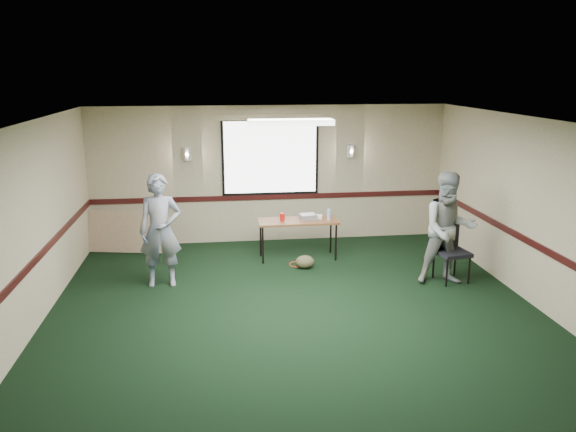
{
  "coord_description": "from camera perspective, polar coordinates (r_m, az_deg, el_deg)",
  "views": [
    {
      "loc": [
        -1.07,
        -6.88,
        3.35
      ],
      "look_at": [
        0.0,
        1.3,
        1.2
      ],
      "focal_mm": 35.0,
      "sensor_mm": 36.0,
      "label": 1
    }
  ],
  "objects": [
    {
      "name": "ground",
      "position": [
        7.72,
        1.27,
        -11.09
      ],
      "size": [
        8.0,
        8.0,
        0.0
      ],
      "primitive_type": "plane",
      "color": "black",
      "rests_on": "ground"
    },
    {
      "name": "room_shell",
      "position": [
        9.24,
        -0.66,
        3.56
      ],
      "size": [
        8.0,
        8.02,
        8.0
      ],
      "color": "tan",
      "rests_on": "ground"
    },
    {
      "name": "folding_table",
      "position": [
        10.16,
        1.01,
        -0.7
      ],
      "size": [
        1.44,
        0.58,
        0.72
      ],
      "rotation": [
        0.0,
        0.0,
        0.0
      ],
      "color": "#5A2D19",
      "rests_on": "ground"
    },
    {
      "name": "projector",
      "position": [
        10.2,
        2.02,
        -0.07
      ],
      "size": [
        0.32,
        0.28,
        0.09
      ],
      "primitive_type": "cube",
      "rotation": [
        0.0,
        0.0,
        0.16
      ],
      "color": "gray",
      "rests_on": "folding_table"
    },
    {
      "name": "game_console",
      "position": [
        10.29,
        2.89,
        -0.07
      ],
      "size": [
        0.24,
        0.21,
        0.05
      ],
      "primitive_type": "cube",
      "rotation": [
        0.0,
        0.0,
        -0.21
      ],
      "color": "white",
      "rests_on": "folding_table"
    },
    {
      "name": "red_cup",
      "position": [
        10.11,
        -0.59,
        -0.09
      ],
      "size": [
        0.09,
        0.09,
        0.13
      ],
      "primitive_type": "cylinder",
      "color": "red",
      "rests_on": "folding_table"
    },
    {
      "name": "water_bottle",
      "position": [
        10.15,
        4.16,
        0.16
      ],
      "size": [
        0.06,
        0.06,
        0.21
      ],
      "primitive_type": "cylinder",
      "color": "#8BB2E4",
      "rests_on": "folding_table"
    },
    {
      "name": "duffel_bag",
      "position": [
        9.79,
        1.72,
        -4.68
      ],
      "size": [
        0.4,
        0.36,
        0.23
      ],
      "primitive_type": "ellipsoid",
      "rotation": [
        0.0,
        0.0,
        -0.41
      ],
      "color": "#474128",
      "rests_on": "ground"
    },
    {
      "name": "cable_coil",
      "position": [
        10.0,
        1.05,
        -4.92
      ],
      "size": [
        0.37,
        0.37,
        0.02
      ],
      "primitive_type": "torus",
      "rotation": [
        0.0,
        0.0,
        -0.16
      ],
      "color": "red",
      "rests_on": "ground"
    },
    {
      "name": "folded_table",
      "position": [
        11.02,
        -15.9,
        -1.53
      ],
      "size": [
        1.56,
        0.53,
        0.79
      ],
      "primitive_type": "cube",
      "rotation": [
        -0.21,
        0.0,
        -0.2
      ],
      "color": "#A07E62",
      "rests_on": "ground"
    },
    {
      "name": "conference_chair",
      "position": [
        9.54,
        16.07,
        -2.87
      ],
      "size": [
        0.55,
        0.57,
        0.99
      ],
      "rotation": [
        0.0,
        0.0,
        0.16
      ],
      "color": "black",
      "rests_on": "ground"
    },
    {
      "name": "person_left",
      "position": [
        9.04,
        -12.84,
        -1.46
      ],
      "size": [
        0.68,
        0.46,
        1.81
      ],
      "primitive_type": "imported",
      "rotation": [
        0.0,
        0.0,
        0.04
      ],
      "color": "#3E5589",
      "rests_on": "ground"
    },
    {
      "name": "person_right",
      "position": [
        9.25,
        15.99,
        -1.27
      ],
      "size": [
        0.96,
        0.78,
        1.82
      ],
      "primitive_type": "imported",
      "rotation": [
        0.0,
        0.0,
        -0.11
      ],
      "color": "#769AB8",
      "rests_on": "ground"
    }
  ]
}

